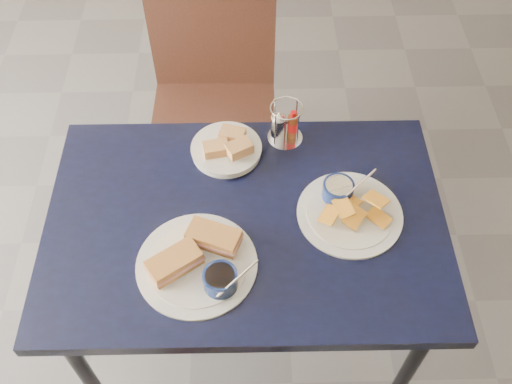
{
  "coord_description": "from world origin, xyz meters",
  "views": [
    {
      "loc": [
        0.23,
        -0.7,
        2.07
      ],
      "look_at": [
        0.25,
        0.25,
        0.82
      ],
      "focal_mm": 40.0,
      "sensor_mm": 36.0,
      "label": 1
    }
  ],
  "objects_px": {
    "chair_far": "(213,86)",
    "plantain_plate": "(346,206)",
    "dining_table": "(246,233)",
    "condiment_caddy": "(284,125)",
    "sandwich_plate": "(200,261)",
    "bread_basket": "(227,148)"
  },
  "relations": [
    {
      "from": "dining_table",
      "to": "bread_basket",
      "type": "bearing_deg",
      "value": 102.1
    },
    {
      "from": "chair_far",
      "to": "bread_basket",
      "type": "relative_size",
      "value": 4.69
    },
    {
      "from": "plantain_plate",
      "to": "condiment_caddy",
      "type": "relative_size",
      "value": 2.2
    },
    {
      "from": "condiment_caddy",
      "to": "bread_basket",
      "type": "bearing_deg",
      "value": -161.83
    },
    {
      "from": "chair_far",
      "to": "condiment_caddy",
      "type": "bearing_deg",
      "value": -61.29
    },
    {
      "from": "sandwich_plate",
      "to": "bread_basket",
      "type": "relative_size",
      "value": 1.53
    },
    {
      "from": "sandwich_plate",
      "to": "condiment_caddy",
      "type": "bearing_deg",
      "value": 61.65
    },
    {
      "from": "dining_table",
      "to": "condiment_caddy",
      "type": "xyz_separation_m",
      "value": [
        0.12,
        0.31,
        0.13
      ]
    },
    {
      "from": "dining_table",
      "to": "chair_far",
      "type": "xyz_separation_m",
      "value": [
        -0.12,
        0.75,
        -0.1
      ]
    },
    {
      "from": "dining_table",
      "to": "sandwich_plate",
      "type": "bearing_deg",
      "value": -129.71
    },
    {
      "from": "condiment_caddy",
      "to": "plantain_plate",
      "type": "bearing_deg",
      "value": -59.74
    },
    {
      "from": "chair_far",
      "to": "plantain_plate",
      "type": "height_order",
      "value": "chair_far"
    },
    {
      "from": "sandwich_plate",
      "to": "bread_basket",
      "type": "distance_m",
      "value": 0.4
    },
    {
      "from": "bread_basket",
      "to": "sandwich_plate",
      "type": "bearing_deg",
      "value": -99.91
    },
    {
      "from": "bread_basket",
      "to": "chair_far",
      "type": "bearing_deg",
      "value": 97.6
    },
    {
      "from": "sandwich_plate",
      "to": "condiment_caddy",
      "type": "height_order",
      "value": "condiment_caddy"
    },
    {
      "from": "sandwich_plate",
      "to": "plantain_plate",
      "type": "height_order",
      "value": "same"
    },
    {
      "from": "chair_far",
      "to": "condiment_caddy",
      "type": "height_order",
      "value": "chair_far"
    },
    {
      "from": "dining_table",
      "to": "condiment_caddy",
      "type": "height_order",
      "value": "condiment_caddy"
    },
    {
      "from": "chair_far",
      "to": "sandwich_plate",
      "type": "height_order",
      "value": "chair_far"
    },
    {
      "from": "sandwich_plate",
      "to": "condiment_caddy",
      "type": "relative_size",
      "value": 2.4
    },
    {
      "from": "chair_far",
      "to": "condiment_caddy",
      "type": "xyz_separation_m",
      "value": [
        0.24,
        -0.44,
        0.23
      ]
    }
  ]
}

